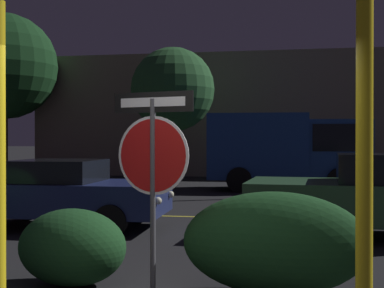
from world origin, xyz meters
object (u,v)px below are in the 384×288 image
passing_car_2 (63,193)px  hedge_bush_2 (72,247)px  delivery_truck (291,147)px  tree_0 (4,67)px  tree_2 (173,90)px  hedge_bush_3 (275,243)px  stop_sign (153,154)px  yellow_pole_right (364,141)px

passing_car_2 → hedge_bush_2: bearing=23.9°
hedge_bush_2 → delivery_truck: (2.69, 12.78, 1.03)m
tree_0 → tree_2: (8.59, -1.86, -1.42)m
hedge_bush_3 → delivery_truck: bearing=88.7°
stop_sign → delivery_truck: (1.59, 13.20, -0.10)m
yellow_pole_right → delivery_truck: bearing=91.5°
yellow_pole_right → hedge_bush_3: 2.40m
stop_sign → tree_2: 16.48m
yellow_pole_right → delivery_truck: (-0.39, 14.74, -0.24)m
stop_sign → delivery_truck: delivery_truck is taller
hedge_bush_3 → tree_0: 22.27m
hedge_bush_2 → hedge_bush_3: size_ratio=0.63×
stop_sign → hedge_bush_2: (-1.10, 0.42, -1.13)m
yellow_pole_right → hedge_bush_3: size_ratio=1.67×
hedge_bush_3 → tree_2: size_ratio=0.37×
hedge_bush_2 → delivery_truck: 13.10m
passing_car_2 → tree_2: size_ratio=0.74×
hedge_bush_2 → tree_0: size_ratio=0.17×
tree_2 → tree_0: bearing=167.8°
stop_sign → tree_0: 21.71m
hedge_bush_2 → stop_sign: bearing=-20.8°
hedge_bush_3 → hedge_bush_2: bearing=-179.1°
yellow_pole_right → stop_sign: bearing=142.2°
yellow_pole_right → tree_0: 24.04m
delivery_truck → yellow_pole_right: bearing=-0.9°
yellow_pole_right → hedge_bush_2: bearing=147.6°
stop_sign → hedge_bush_2: 1.63m
hedge_bush_3 → delivery_truck: 12.78m
stop_sign → passing_car_2: bearing=137.7°
hedge_bush_3 → tree_2: (-4.47, 15.56, 3.23)m
tree_0 → tree_2: 8.90m
yellow_pole_right → delivery_truck: size_ratio=0.63×
yellow_pole_right → passing_car_2: bearing=129.8°
hedge_bush_2 → passing_car_2: 4.34m
stop_sign → tree_0: tree_0 is taller
hedge_bush_2 → yellow_pole_right: bearing=-32.4°
stop_sign → tree_0: size_ratio=0.29×
hedge_bush_2 → tree_2: (-2.08, 15.59, 3.35)m
yellow_pole_right → tree_2: (-5.16, 17.55, 2.08)m
hedge_bush_3 → stop_sign: bearing=-160.7°
passing_car_2 → delivery_truck: 9.97m
passing_car_2 → stop_sign: bearing=32.9°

